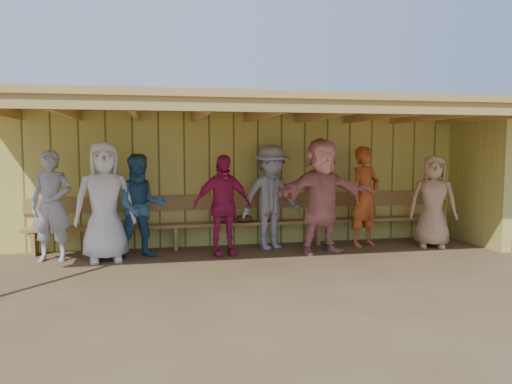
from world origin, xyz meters
TOP-DOWN VIEW (x-y plane):
  - ground at (0.00, 0.00)m, footprint 90.00×90.00m
  - player_a at (-3.22, 0.55)m, footprint 0.71×0.53m
  - player_b at (-2.41, 0.38)m, footprint 0.99×0.71m
  - player_c at (-1.86, 0.49)m, footprint 0.91×0.76m
  - player_d at (-0.55, 0.43)m, footprint 1.03×0.56m
  - player_e at (0.37, 0.81)m, footprint 1.32×0.98m
  - player_f at (1.11, 0.28)m, footprint 1.89×0.95m
  - player_g at (2.06, 0.65)m, footprint 0.78×0.67m
  - player_h at (3.22, 0.33)m, footprint 0.95×0.81m
  - dugout_structure at (0.39, 0.69)m, footprint 8.80×3.20m
  - bench at (0.00, 1.12)m, footprint 7.60×0.34m
  - dugout_equipment at (-0.09, 0.99)m, footprint 6.18×0.62m

SIDE VIEW (x-z plane):
  - ground at x=0.00m, z-range 0.00..0.00m
  - dugout_equipment at x=-0.09m, z-range 0.09..0.89m
  - bench at x=0.00m, z-range 0.06..0.99m
  - player_h at x=3.22m, z-range 0.00..1.65m
  - player_d at x=-0.55m, z-range 0.00..1.67m
  - player_c at x=-1.86m, z-range 0.00..1.68m
  - player_a at x=-3.22m, z-range 0.00..1.75m
  - player_g at x=2.06m, z-range 0.00..1.80m
  - player_e at x=0.37m, z-range 0.00..1.82m
  - player_b at x=-2.41m, z-range 0.00..1.89m
  - player_f at x=1.11m, z-range 0.00..1.95m
  - dugout_structure at x=0.39m, z-range 0.44..2.94m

